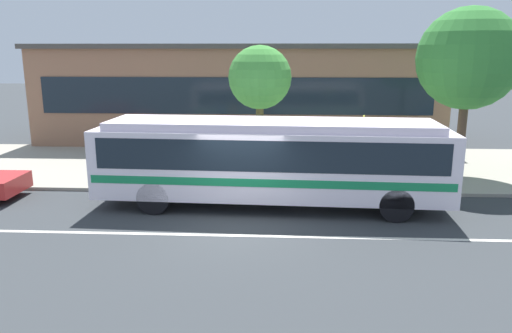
% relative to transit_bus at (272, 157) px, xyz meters
% --- Properties ---
extents(ground_plane, '(120.00, 120.00, 0.00)m').
position_rel_transit_bus_xyz_m(ground_plane, '(-0.88, -1.84, -1.61)').
color(ground_plane, '#34383B').
extents(sidewalk_slab, '(60.00, 8.00, 0.12)m').
position_rel_transit_bus_xyz_m(sidewalk_slab, '(-0.88, 5.35, -1.55)').
color(sidewalk_slab, '#9B9687').
rests_on(sidewalk_slab, ground_plane).
extents(lane_stripe_center, '(56.00, 0.16, 0.01)m').
position_rel_transit_bus_xyz_m(lane_stripe_center, '(-0.88, -2.64, -1.60)').
color(lane_stripe_center, silver).
rests_on(lane_stripe_center, ground_plane).
extents(transit_bus, '(11.02, 2.99, 2.76)m').
position_rel_transit_bus_xyz_m(transit_bus, '(0.00, 0.00, 0.00)').
color(transit_bus, white).
rests_on(transit_bus, ground_plane).
extents(pedestrian_waiting_near_sign, '(0.46, 0.46, 1.69)m').
position_rel_transit_bus_xyz_m(pedestrian_waiting_near_sign, '(-3.42, 2.29, -0.50)').
color(pedestrian_waiting_near_sign, slate).
rests_on(pedestrian_waiting_near_sign, sidewalk_slab).
extents(pedestrian_walking_along_curb, '(0.34, 0.34, 1.64)m').
position_rel_transit_bus_xyz_m(pedestrian_walking_along_curb, '(-2.75, 2.30, -0.53)').
color(pedestrian_walking_along_curb, navy).
rests_on(pedestrian_walking_along_curb, sidewalk_slab).
extents(bus_stop_sign, '(0.13, 0.44, 2.57)m').
position_rel_transit_bus_xyz_m(bus_stop_sign, '(3.11, 1.86, 0.16)').
color(bus_stop_sign, gray).
rests_on(bus_stop_sign, sidewalk_slab).
extents(street_tree_near_stop, '(2.43, 2.43, 4.95)m').
position_rel_transit_bus_xyz_m(street_tree_near_stop, '(-0.55, 4.01, 2.21)').
color(street_tree_near_stop, brown).
rests_on(street_tree_near_stop, sidewalk_slab).
extents(street_tree_mid_block, '(3.78, 3.78, 6.34)m').
position_rel_transit_bus_xyz_m(street_tree_mid_block, '(7.18, 3.96, 2.94)').
color(street_tree_mid_block, brown).
rests_on(street_tree_mid_block, sidewalk_slab).
extents(station_building, '(21.12, 8.24, 5.18)m').
position_rel_transit_bus_xyz_m(station_building, '(-2.01, 12.76, 0.99)').
color(station_building, '#8C644C').
rests_on(station_building, ground_plane).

